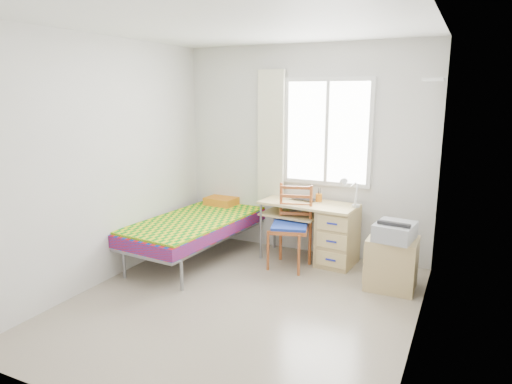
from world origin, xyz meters
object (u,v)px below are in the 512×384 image
at_px(desk, 332,232).
at_px(cabinet, 391,263).
at_px(bed, 200,223).
at_px(chair, 292,222).
at_px(printer, 395,231).

height_order(desk, cabinet, desk).
xyz_separation_m(bed, chair, (1.16, 0.16, 0.12)).
height_order(bed, cabinet, bed).
relative_size(bed, printer, 4.55).
bearing_deg(printer, desk, 157.04).
height_order(bed, desk, bed).
relative_size(bed, cabinet, 3.86).
distance_m(bed, printer, 2.36).
relative_size(desk, printer, 2.57).
xyz_separation_m(bed, cabinet, (2.33, 0.03, -0.15)).
height_order(bed, chair, chair).
xyz_separation_m(chair, cabinet, (1.17, -0.13, -0.27)).
height_order(chair, printer, chair).
bearing_deg(cabinet, chair, 173.16).
distance_m(chair, printer, 1.20).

